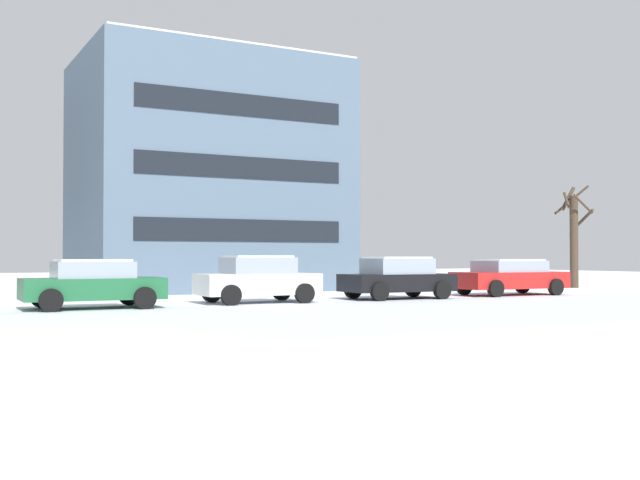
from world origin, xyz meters
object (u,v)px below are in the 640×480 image
at_px(parked_car_white, 258,279).
at_px(parked_car_green, 93,283).
at_px(parked_car_black, 397,278).
at_px(parked_car_red, 510,277).

bearing_deg(parked_car_white, parked_car_green, -177.73).
xyz_separation_m(parked_car_white, parked_car_black, (5.28, -0.21, -0.02)).
height_order(parked_car_green, parked_car_white, parked_car_white).
distance_m(parked_car_white, parked_car_red, 10.56).
height_order(parked_car_white, parked_car_black, parked_car_white).
bearing_deg(parked_car_red, parked_car_white, 179.32).
bearing_deg(parked_car_black, parked_car_white, 177.76).
distance_m(parked_car_green, parked_car_red, 15.85).
relative_size(parked_car_black, parked_car_red, 0.87).
bearing_deg(parked_car_black, parked_car_green, -179.99).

